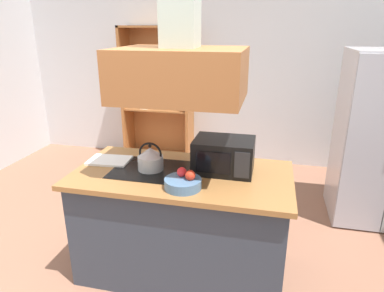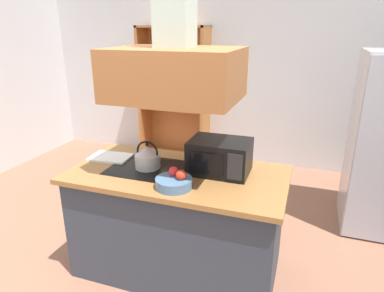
{
  "view_description": "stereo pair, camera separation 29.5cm",
  "coord_description": "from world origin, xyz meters",
  "px_view_note": "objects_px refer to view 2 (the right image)",
  "views": [
    {
      "loc": [
        0.82,
        -2.08,
        1.98
      ],
      "look_at": [
        0.18,
        0.64,
        1.0
      ],
      "focal_mm": 32.02,
      "sensor_mm": 36.0,
      "label": 1
    },
    {
      "loc": [
        1.1,
        -2.0,
        1.98
      ],
      "look_at": [
        0.18,
        0.64,
        1.0
      ],
      "focal_mm": 32.02,
      "sensor_mm": 36.0,
      "label": 2
    }
  ],
  "objects_px": {
    "fruit_bowl": "(174,182)",
    "dish_cabinet": "(175,102)",
    "microwave": "(220,156)",
    "cutting_board": "(111,157)",
    "kettle": "(147,157)"
  },
  "relations": [
    {
      "from": "dish_cabinet",
      "to": "kettle",
      "type": "relative_size",
      "value": 8.79
    },
    {
      "from": "dish_cabinet",
      "to": "cutting_board",
      "type": "bearing_deg",
      "value": -81.32
    },
    {
      "from": "cutting_board",
      "to": "fruit_bowl",
      "type": "xyz_separation_m",
      "value": [
        0.73,
        -0.34,
        0.03
      ]
    },
    {
      "from": "cutting_board",
      "to": "microwave",
      "type": "bearing_deg",
      "value": 1.46
    },
    {
      "from": "dish_cabinet",
      "to": "fruit_bowl",
      "type": "relative_size",
      "value": 7.57
    },
    {
      "from": "kettle",
      "to": "cutting_board",
      "type": "height_order",
      "value": "kettle"
    },
    {
      "from": "kettle",
      "to": "fruit_bowl",
      "type": "relative_size",
      "value": 0.86
    },
    {
      "from": "dish_cabinet",
      "to": "cutting_board",
      "type": "height_order",
      "value": "dish_cabinet"
    },
    {
      "from": "dish_cabinet",
      "to": "microwave",
      "type": "height_order",
      "value": "dish_cabinet"
    },
    {
      "from": "dish_cabinet",
      "to": "cutting_board",
      "type": "distance_m",
      "value": 2.44
    },
    {
      "from": "kettle",
      "to": "cutting_board",
      "type": "distance_m",
      "value": 0.42
    },
    {
      "from": "fruit_bowl",
      "to": "dish_cabinet",
      "type": "bearing_deg",
      "value": 111.8
    },
    {
      "from": "microwave",
      "to": "dish_cabinet",
      "type": "bearing_deg",
      "value": 119.18
    },
    {
      "from": "kettle",
      "to": "microwave",
      "type": "distance_m",
      "value": 0.58
    },
    {
      "from": "cutting_board",
      "to": "microwave",
      "type": "height_order",
      "value": "microwave"
    }
  ]
}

